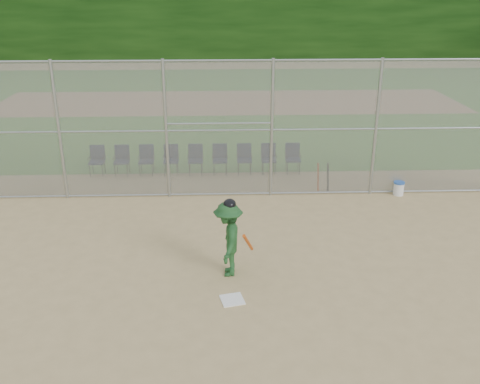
{
  "coord_description": "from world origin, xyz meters",
  "views": [
    {
      "loc": [
        -0.46,
        -9.75,
        5.99
      ],
      "look_at": [
        0.0,
        2.5,
        1.1
      ],
      "focal_mm": 40.0,
      "sensor_mm": 36.0,
      "label": 1
    }
  ],
  "objects_px": {
    "home_plate": "(232,300)",
    "water_cooler": "(399,188)",
    "batter_at_plate": "(228,238)",
    "chair_0": "(97,161)"
  },
  "relations": [
    {
      "from": "batter_at_plate",
      "to": "water_cooler",
      "type": "relative_size",
      "value": 4.29
    },
    {
      "from": "home_plate",
      "to": "water_cooler",
      "type": "distance_m",
      "value": 7.47
    },
    {
      "from": "water_cooler",
      "to": "chair_0",
      "type": "xyz_separation_m",
      "value": [
        -9.33,
        2.08,
        0.27
      ]
    },
    {
      "from": "water_cooler",
      "to": "home_plate",
      "type": "bearing_deg",
      "value": -132.98
    },
    {
      "from": "water_cooler",
      "to": "chair_0",
      "type": "distance_m",
      "value": 9.56
    },
    {
      "from": "batter_at_plate",
      "to": "water_cooler",
      "type": "distance_m",
      "value": 6.8
    },
    {
      "from": "batter_at_plate",
      "to": "water_cooler",
      "type": "xyz_separation_m",
      "value": [
        5.14,
        4.4,
        -0.64
      ]
    },
    {
      "from": "batter_at_plate",
      "to": "home_plate",
      "type": "bearing_deg",
      "value": -87.16
    },
    {
      "from": "home_plate",
      "to": "water_cooler",
      "type": "xyz_separation_m",
      "value": [
        5.09,
        5.46,
        0.2
      ]
    },
    {
      "from": "batter_at_plate",
      "to": "chair_0",
      "type": "distance_m",
      "value": 7.73
    }
  ]
}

